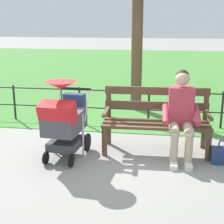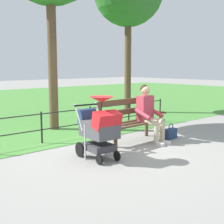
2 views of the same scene
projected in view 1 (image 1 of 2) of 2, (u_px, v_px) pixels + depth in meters
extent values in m
plane|color=gray|center=(101.00, 149.00, 5.23)|extent=(60.00, 60.00, 0.00)
cube|color=#478438|center=(140.00, 68.00, 13.61)|extent=(40.00, 16.00, 0.01)
cube|color=brown|center=(156.00, 121.00, 5.16)|extent=(1.60, 0.14, 0.04)
cube|color=brown|center=(156.00, 124.00, 4.99)|extent=(1.60, 0.14, 0.04)
cube|color=brown|center=(156.00, 128.00, 4.82)|extent=(1.60, 0.14, 0.04)
cube|color=brown|center=(156.00, 105.00, 5.20)|extent=(1.60, 0.08, 0.12)
cube|color=brown|center=(157.00, 91.00, 5.13)|extent=(1.60, 0.08, 0.12)
cylinder|color=brown|center=(208.00, 146.00, 4.77)|extent=(0.08, 0.08, 0.45)
cylinder|color=brown|center=(205.00, 119.00, 5.16)|extent=(0.08, 0.08, 0.95)
cube|color=brown|center=(208.00, 115.00, 4.85)|extent=(0.07, 0.56, 0.04)
cylinder|color=brown|center=(105.00, 141.00, 4.94)|extent=(0.08, 0.08, 0.45)
cylinder|color=brown|center=(109.00, 116.00, 5.34)|extent=(0.08, 0.08, 0.95)
cube|color=brown|center=(106.00, 111.00, 5.03)|extent=(0.07, 0.56, 0.04)
cylinder|color=tan|center=(188.00, 129.00, 4.71)|extent=(0.15, 0.40, 0.14)
cylinder|color=tan|center=(174.00, 129.00, 4.73)|extent=(0.15, 0.40, 0.14)
cylinder|color=tan|center=(189.00, 150.00, 4.58)|extent=(0.11, 0.11, 0.47)
cylinder|color=tan|center=(174.00, 149.00, 4.61)|extent=(0.11, 0.11, 0.47)
cube|color=silver|center=(188.00, 166.00, 4.56)|extent=(0.11, 0.22, 0.07)
cube|color=silver|center=(173.00, 165.00, 4.59)|extent=(0.11, 0.22, 0.07)
cube|color=#B23847|center=(181.00, 106.00, 4.86)|extent=(0.37, 0.23, 0.56)
cylinder|color=#B23847|center=(197.00, 115.00, 4.74)|extent=(0.10, 0.43, 0.23)
cylinder|color=#B23847|center=(166.00, 114.00, 4.80)|extent=(0.10, 0.43, 0.23)
sphere|color=tan|center=(183.00, 79.00, 4.75)|extent=(0.20, 0.20, 0.20)
sphere|color=black|center=(182.00, 76.00, 4.77)|extent=(0.19, 0.19, 0.19)
cylinder|color=black|center=(87.00, 142.00, 5.13)|extent=(0.06, 0.28, 0.28)
cylinder|color=black|center=(60.00, 140.00, 5.24)|extent=(0.06, 0.28, 0.28)
cylinder|color=black|center=(71.00, 161.00, 4.60)|extent=(0.05, 0.18, 0.18)
cylinder|color=black|center=(46.00, 158.00, 4.68)|extent=(0.05, 0.18, 0.18)
cube|color=#38383D|center=(66.00, 143.00, 4.89)|extent=(0.47, 0.56, 0.12)
cylinder|color=silver|center=(83.00, 135.00, 4.90)|extent=(0.03, 0.03, 0.65)
cylinder|color=silver|center=(54.00, 133.00, 5.00)|extent=(0.03, 0.03, 0.65)
cube|color=#47474C|center=(65.00, 122.00, 4.78)|extent=(0.52, 0.72, 0.28)
cube|color=red|center=(57.00, 113.00, 4.50)|extent=(0.51, 0.35, 0.33)
cylinder|color=black|center=(74.00, 88.00, 5.08)|extent=(0.52, 0.08, 0.03)
cylinder|color=silver|center=(87.00, 104.00, 4.99)|extent=(0.05, 0.30, 0.49)
cylinder|color=silver|center=(58.00, 102.00, 5.09)|extent=(0.05, 0.30, 0.49)
cone|color=red|center=(61.00, 85.00, 4.55)|extent=(0.48, 0.48, 0.10)
cylinder|color=black|center=(61.00, 98.00, 4.60)|extent=(0.01, 0.01, 0.30)
cube|color=navy|center=(74.00, 103.00, 5.12)|extent=(0.33, 0.19, 0.28)
cube|color=navy|center=(223.00, 156.00, 4.69)|extent=(0.32, 0.14, 0.24)
torus|color=navy|center=(224.00, 144.00, 4.64)|extent=(0.16, 0.02, 0.16)
cylinder|color=black|center=(222.00, 110.00, 6.13)|extent=(0.04, 0.04, 0.70)
cylinder|color=black|center=(149.00, 107.00, 6.32)|extent=(0.04, 0.04, 0.70)
cylinder|color=black|center=(80.00, 105.00, 6.51)|extent=(0.04, 0.04, 0.70)
cylinder|color=black|center=(14.00, 102.00, 6.70)|extent=(0.04, 0.04, 0.70)
cylinder|color=black|center=(114.00, 91.00, 6.34)|extent=(6.70, 0.02, 0.02)
cylinder|color=black|center=(114.00, 109.00, 6.43)|extent=(6.70, 0.02, 0.02)
cylinder|color=brown|center=(137.00, 27.00, 7.08)|extent=(0.24, 0.24, 3.61)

